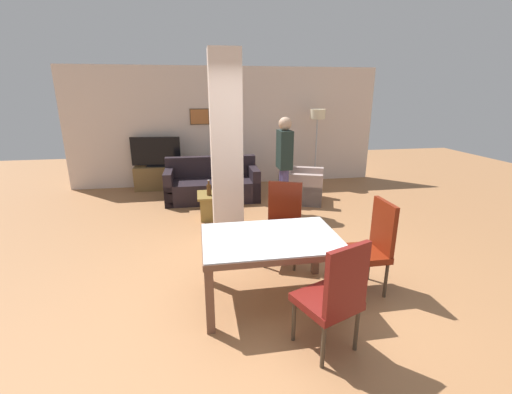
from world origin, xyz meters
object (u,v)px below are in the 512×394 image
at_px(floor_lamp, 317,121).
at_px(standing_person, 284,159).
at_px(coffee_table, 214,205).
at_px(tv_screen, 156,152).
at_px(dining_chair_far_right, 283,220).
at_px(dining_chair_head_right, 372,244).
at_px(tv_stand, 158,178).
at_px(armchair, 299,187).
at_px(dining_table, 271,250).
at_px(sofa, 212,185).
at_px(bottle, 209,189).
at_px(dining_chair_near_right, 334,294).

relative_size(floor_lamp, standing_person, 1.02).
relative_size(coffee_table, tv_screen, 0.53).
xyz_separation_m(floor_lamp, standing_person, (-1.24, -1.86, -0.49)).
xyz_separation_m(dining_chair_far_right, dining_chair_head_right, (0.78, -0.86, 0.00)).
xyz_separation_m(dining_chair_head_right, tv_stand, (-2.76, 4.70, -0.29)).
relative_size(dining_chair_far_right, tv_screen, 0.96).
distance_m(dining_chair_far_right, armchair, 2.66).
xyz_separation_m(dining_table, dining_chair_far_right, (0.35, 0.86, -0.01)).
bearing_deg(sofa, standing_person, 139.07).
height_order(tv_stand, standing_person, standing_person).
height_order(armchair, bottle, armchair).
height_order(sofa, bottle, sofa).
xyz_separation_m(dining_chair_far_right, tv_stand, (-1.98, 3.84, -0.29)).
distance_m(armchair, tv_stand, 3.24).
distance_m(dining_chair_near_right, tv_stand, 5.91).
relative_size(dining_chair_near_right, dining_chair_head_right, 1.00).
height_order(dining_table, dining_chair_near_right, dining_chair_near_right).
bearing_deg(armchair, standing_person, -14.65).
bearing_deg(dining_chair_far_right, dining_table, 90.00).
bearing_deg(coffee_table, standing_person, 0.06).
distance_m(dining_chair_head_right, sofa, 4.04).
height_order(dining_chair_near_right, floor_lamp, floor_lamp).
distance_m(coffee_table, floor_lamp, 3.37).
relative_size(dining_chair_far_right, sofa, 0.55).
height_order(coffee_table, tv_stand, tv_stand).
distance_m(dining_chair_far_right, dining_chair_head_right, 1.16).
bearing_deg(tv_stand, tv_screen, 104.04).
height_order(sofa, tv_stand, sofa).
xyz_separation_m(bottle, floor_lamp, (2.59, 1.93, 0.96)).
relative_size(dining_chair_near_right, bottle, 3.79).
height_order(dining_chair_near_right, coffee_table, dining_chair_near_right).
bearing_deg(standing_person, dining_chair_far_right, 165.67).
distance_m(dining_chair_head_right, bottle, 3.06).
distance_m(floor_lamp, standing_person, 2.29).
height_order(dining_table, dining_chair_head_right, dining_chair_head_right).
bearing_deg(floor_lamp, bottle, -143.22).
xyz_separation_m(dining_chair_head_right, sofa, (-1.57, 3.71, -0.26)).
bearing_deg(tv_stand, bottle, -63.06).
distance_m(coffee_table, tv_screen, 2.46).
xyz_separation_m(dining_chair_far_right, coffee_table, (-0.81, 1.77, -0.34)).
bearing_deg(coffee_table, floor_lamp, 36.68).
height_order(dining_table, dining_chair_far_right, dining_chair_far_right).
relative_size(dining_chair_far_right, floor_lamp, 0.59).
relative_size(dining_table, tv_screen, 1.31).
bearing_deg(dining_chair_head_right, tv_stand, 30.39).
bearing_deg(armchair, sofa, -80.87).
xyz_separation_m(sofa, bottle, (-0.10, -1.15, 0.24)).
xyz_separation_m(dining_chair_near_right, tv_stand, (-1.98, 5.56, -0.29)).
relative_size(coffee_table, floor_lamp, 0.33).
distance_m(dining_table, armchair, 3.59).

